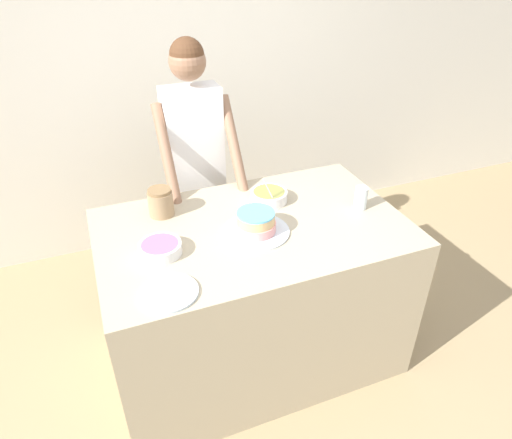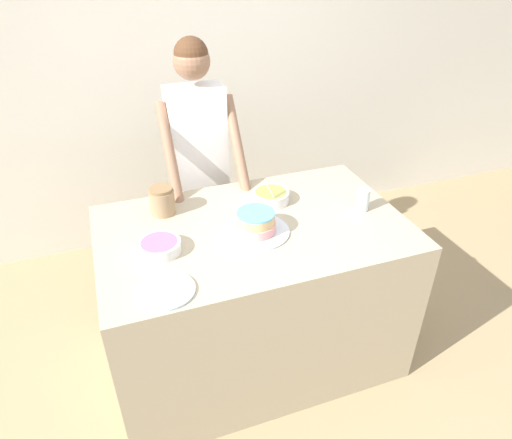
{
  "view_description": "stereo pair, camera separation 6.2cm",
  "coord_description": "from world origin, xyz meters",
  "px_view_note": "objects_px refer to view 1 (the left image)",
  "views": [
    {
      "loc": [
        -0.71,
        -1.35,
        2.24
      ],
      "look_at": [
        -0.0,
        0.44,
        1.01
      ],
      "focal_mm": 32.0,
      "sensor_mm": 36.0,
      "label": 1
    },
    {
      "loc": [
        -0.65,
        -1.37,
        2.24
      ],
      "look_at": [
        -0.0,
        0.44,
        1.01
      ],
      "focal_mm": 32.0,
      "sensor_mm": 36.0,
      "label": 2
    }
  ],
  "objects_px": {
    "frosting_bowl_olive": "(269,196)",
    "drinking_glass": "(361,198)",
    "person_baker": "(195,149)",
    "frosting_bowl_purple": "(160,248)",
    "stoneware_jar": "(161,202)",
    "cake": "(256,224)",
    "ceramic_plate": "(169,292)"
  },
  "relations": [
    {
      "from": "person_baker",
      "to": "drinking_glass",
      "type": "relative_size",
      "value": 13.7
    },
    {
      "from": "drinking_glass",
      "to": "cake",
      "type": "bearing_deg",
      "value": -178.85
    },
    {
      "from": "cake",
      "to": "ceramic_plate",
      "type": "relative_size",
      "value": 1.37
    },
    {
      "from": "frosting_bowl_purple",
      "to": "stoneware_jar",
      "type": "xyz_separation_m",
      "value": [
        0.08,
        0.35,
        0.04
      ]
    },
    {
      "from": "stoneware_jar",
      "to": "person_baker",
      "type": "bearing_deg",
      "value": 54.24
    },
    {
      "from": "frosting_bowl_purple",
      "to": "drinking_glass",
      "type": "distance_m",
      "value": 1.11
    },
    {
      "from": "ceramic_plate",
      "to": "stoneware_jar",
      "type": "height_order",
      "value": "stoneware_jar"
    },
    {
      "from": "cake",
      "to": "stoneware_jar",
      "type": "bearing_deg",
      "value": 139.58
    },
    {
      "from": "frosting_bowl_purple",
      "to": "ceramic_plate",
      "type": "bearing_deg",
      "value": -94.88
    },
    {
      "from": "frosting_bowl_olive",
      "to": "ceramic_plate",
      "type": "relative_size",
      "value": 0.82
    },
    {
      "from": "stoneware_jar",
      "to": "cake",
      "type": "bearing_deg",
      "value": -40.42
    },
    {
      "from": "person_baker",
      "to": "stoneware_jar",
      "type": "height_order",
      "value": "person_baker"
    },
    {
      "from": "frosting_bowl_purple",
      "to": "stoneware_jar",
      "type": "bearing_deg",
      "value": 77.4
    },
    {
      "from": "ceramic_plate",
      "to": "stoneware_jar",
      "type": "bearing_deg",
      "value": 80.91
    },
    {
      "from": "cake",
      "to": "ceramic_plate",
      "type": "height_order",
      "value": "cake"
    },
    {
      "from": "person_baker",
      "to": "cake",
      "type": "bearing_deg",
      "value": -82.42
    },
    {
      "from": "drinking_glass",
      "to": "stoneware_jar",
      "type": "distance_m",
      "value": 1.08
    },
    {
      "from": "ceramic_plate",
      "to": "frosting_bowl_purple",
      "type": "bearing_deg",
      "value": 85.12
    },
    {
      "from": "person_baker",
      "to": "stoneware_jar",
      "type": "distance_m",
      "value": 0.53
    },
    {
      "from": "drinking_glass",
      "to": "ceramic_plate",
      "type": "xyz_separation_m",
      "value": [
        -1.13,
        -0.31,
        -0.06
      ]
    },
    {
      "from": "frosting_bowl_purple",
      "to": "drinking_glass",
      "type": "height_order",
      "value": "drinking_glass"
    },
    {
      "from": "cake",
      "to": "stoneware_jar",
      "type": "distance_m",
      "value": 0.54
    },
    {
      "from": "frosting_bowl_purple",
      "to": "ceramic_plate",
      "type": "xyz_separation_m",
      "value": [
        -0.03,
        -0.3,
        -0.02
      ]
    },
    {
      "from": "frosting_bowl_purple",
      "to": "drinking_glass",
      "type": "bearing_deg",
      "value": 0.67
    },
    {
      "from": "person_baker",
      "to": "ceramic_plate",
      "type": "bearing_deg",
      "value": -110.93
    },
    {
      "from": "person_baker",
      "to": "frosting_bowl_olive",
      "type": "distance_m",
      "value": 0.59
    },
    {
      "from": "stoneware_jar",
      "to": "frosting_bowl_purple",
      "type": "bearing_deg",
      "value": -102.6
    },
    {
      "from": "person_baker",
      "to": "ceramic_plate",
      "type": "xyz_separation_m",
      "value": [
        -0.41,
        -1.07,
        -0.15
      ]
    },
    {
      "from": "person_baker",
      "to": "stoneware_jar",
      "type": "relative_size",
      "value": 11.47
    },
    {
      "from": "person_baker",
      "to": "frosting_bowl_olive",
      "type": "xyz_separation_m",
      "value": [
        0.29,
        -0.51,
        -0.12
      ]
    },
    {
      "from": "frosting_bowl_purple",
      "to": "frosting_bowl_olive",
      "type": "bearing_deg",
      "value": 21.68
    },
    {
      "from": "frosting_bowl_olive",
      "to": "drinking_glass",
      "type": "xyz_separation_m",
      "value": [
        0.44,
        -0.25,
        0.03
      ]
    }
  ]
}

